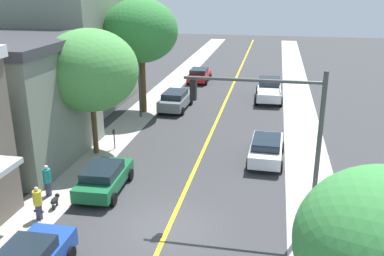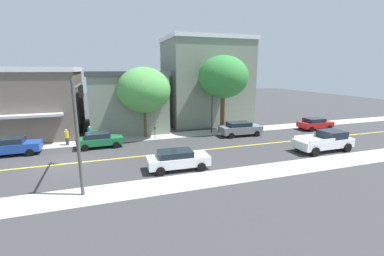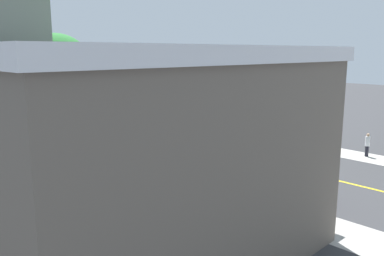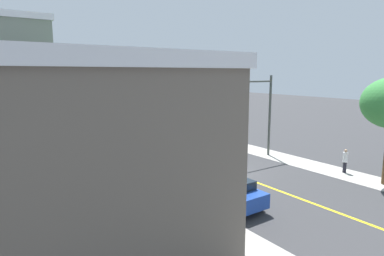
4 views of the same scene
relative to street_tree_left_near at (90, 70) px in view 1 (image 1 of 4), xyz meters
The scene contains 19 objects.
ground_plane 11.06m from the street_tree_left_near, 49.09° to the right, with size 140.00×140.00×0.00m, color #38383A.
sidewalk_left 9.01m from the street_tree_left_near, 89.05° to the right, with size 2.60×126.00×0.01m, color #ADA8A0.
sidewalk_right 15.57m from the street_tree_left_near, 30.22° to the right, with size 2.60×126.00×0.01m, color #ADA8A0.
road_centerline_stripe 11.06m from the street_tree_left_near, 49.09° to the right, with size 0.20×126.00×0.00m, color yellow.
corner_shop_building 11.59m from the street_tree_left_near, 124.40° to the left, with size 9.07×11.13×11.49m.
street_tree_left_near is the anchor object (origin of this frame).
street_tree_left_far 9.14m from the street_tree_left_near, 88.43° to the left, with size 5.72×5.72×8.87m.
fire_hydrant 9.13m from the street_tree_left_near, 85.53° to the right, with size 0.44×0.24×0.88m.
parking_meter 4.47m from the street_tree_left_near, 45.11° to the left, with size 0.12×0.18×1.27m.
traffic_light_mast 12.12m from the street_tree_left_near, 27.77° to the right, with size 5.81×0.32×6.70m.
street_lamp 7.77m from the street_tree_left_near, 86.65° to the left, with size 0.70×0.36×6.08m.
red_sedan_left_curb 21.11m from the street_tree_left_near, 82.21° to the left, with size 2.12×4.14×1.42m.
grey_sedan_left_curb 11.35m from the street_tree_left_near, 75.34° to the left, with size 2.21×4.71×1.55m.
green_sedan_left_curb 6.90m from the street_tree_left_near, 62.54° to the right, with size 2.12×4.19×1.42m.
white_sedan_right_curb 11.21m from the street_tree_left_near, ahead, with size 2.11×4.60×1.45m.
white_pickup_truck 18.33m from the street_tree_left_near, 55.47° to the left, with size 2.40×5.44×1.81m.
pedestrian_teal_shirt 7.13m from the street_tree_left_near, 90.84° to the right, with size 0.38×0.38×1.63m.
pedestrian_yellow_shirt 8.92m from the street_tree_left_near, 85.54° to the right, with size 0.38×0.38×1.58m.
small_dog 8.26m from the street_tree_left_near, 83.13° to the right, with size 0.33×0.77×0.58m.
Camera 1 is at (4.04, -15.46, 10.03)m, focal length 40.02 mm.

